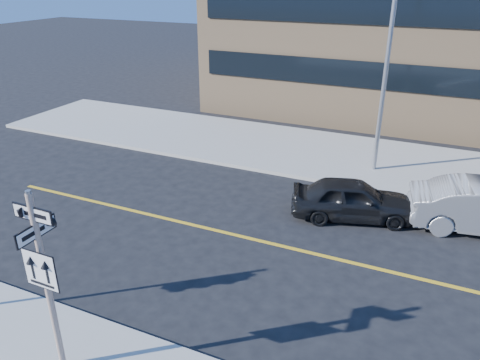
% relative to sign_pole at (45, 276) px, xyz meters
% --- Properties ---
extents(ground, '(120.00, 120.00, 0.00)m').
position_rel_sign_pole_xyz_m(ground, '(0.00, 2.51, -2.44)').
color(ground, black).
rests_on(ground, ground).
extents(sign_pole, '(0.92, 0.92, 4.06)m').
position_rel_sign_pole_xyz_m(sign_pole, '(0.00, 0.00, 0.00)').
color(sign_pole, silver).
rests_on(sign_pole, near_sidewalk).
extents(parked_car_a, '(2.78, 4.37, 1.39)m').
position_rel_sign_pole_xyz_m(parked_car_a, '(4.00, 9.22, -1.74)').
color(parked_car_a, black).
rests_on(parked_car_a, ground).
extents(streetlight_a, '(0.55, 2.25, 8.00)m').
position_rel_sign_pole_xyz_m(streetlight_a, '(4.00, 13.27, 2.32)').
color(streetlight_a, gray).
rests_on(streetlight_a, far_sidewalk).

